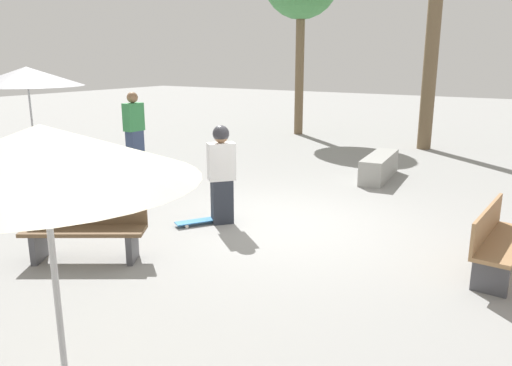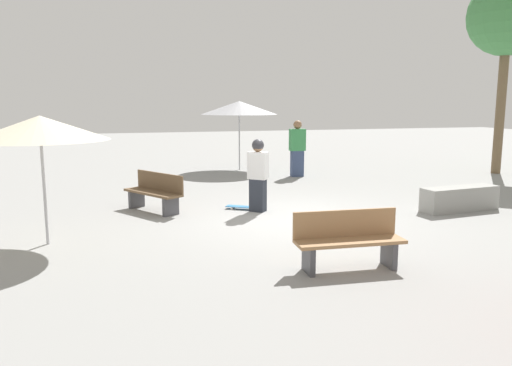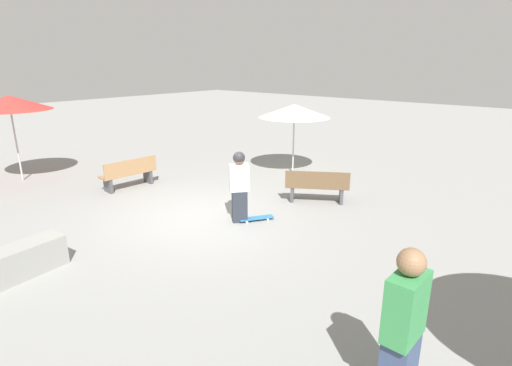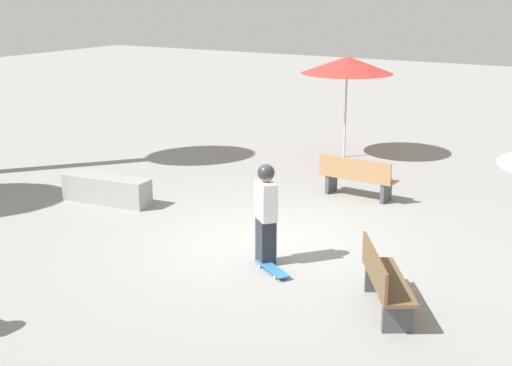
{
  "view_description": "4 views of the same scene",
  "coord_description": "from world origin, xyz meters",
  "views": [
    {
      "loc": [
        3.71,
        -6.78,
        2.64
      ],
      "look_at": [
        -0.58,
        0.06,
        0.61
      ],
      "focal_mm": 35.0,
      "sensor_mm": 36.0,
      "label": 1
    },
    {
      "loc": [
        9.54,
        -3.47,
        2.43
      ],
      "look_at": [
        -0.55,
        -0.6,
        0.7
      ],
      "focal_mm": 35.0,
      "sensor_mm": 36.0,
      "label": 2
    },
    {
      "loc": [
        -6.63,
        5.72,
        3.49
      ],
      "look_at": [
        -1.28,
        -0.59,
        0.94
      ],
      "focal_mm": 28.0,
      "sensor_mm": 36.0,
      "label": 3
    },
    {
      "loc": [
        -9.98,
        -5.7,
        4.23
      ],
      "look_at": [
        -0.89,
        -0.26,
        1.28
      ],
      "focal_mm": 50.0,
      "sensor_mm": 36.0,
      "label": 4
    }
  ],
  "objects": [
    {
      "name": "ground_plane",
      "position": [
        0.0,
        0.0,
        0.0
      ],
      "size": [
        60.0,
        60.0,
        0.0
      ],
      "primitive_type": "plane",
      "color": "gray"
    },
    {
      "name": "bench_far",
      "position": [
        -1.56,
        -2.66,
        0.43
      ],
      "size": [
        1.59,
        1.23,
        0.85
      ],
      "rotation": [
        0.0,
        0.0,
        3.71
      ],
      "color": "#47474C",
      "rests_on": "ground_plane"
    },
    {
      "name": "skater_main",
      "position": [
        -0.91,
        -0.46,
        0.87
      ],
      "size": [
        0.46,
        0.48,
        1.61
      ],
      "rotation": [
        0.0,
        0.0,
        4.01
      ],
      "color": "#282D38",
      "rests_on": "ground_plane"
    },
    {
      "name": "concrete_ledge",
      "position": [
        0.26,
        3.91,
        0.27
      ],
      "size": [
        0.68,
        1.9,
        0.54
      ],
      "rotation": [
        0.0,
        0.0,
        1.68
      ],
      "color": "gray",
      "rests_on": "ground_plane"
    },
    {
      "name": "bystander_watching",
      "position": [
        -5.57,
        2.21,
        0.91
      ],
      "size": [
        0.29,
        0.5,
        1.82
      ],
      "rotation": [
        0.0,
        0.0,
        4.68
      ],
      "color": "#38476B",
      "rests_on": "ground_plane"
    },
    {
      "name": "skateboard",
      "position": [
        -1.18,
        -0.72,
        0.06
      ],
      "size": [
        0.59,
        0.78,
        0.07
      ],
      "rotation": [
        0.0,
        0.0,
        4.15
      ],
      "color": "teal",
      "rests_on": "ground_plane"
    },
    {
      "name": "shade_umbrella_red",
      "position": [
        6.32,
        1.44,
        2.33
      ],
      "size": [
        2.28,
        2.28,
        2.54
      ],
      "color": "#B7B7BC",
      "rests_on": "ground_plane"
    },
    {
      "name": "shade_umbrella_cream",
      "position": [
        0.59,
        -4.65,
        1.99
      ],
      "size": [
        2.25,
        2.25,
        2.19
      ],
      "color": "#B7B7BC",
      "rests_on": "ground_plane"
    },
    {
      "name": "bench_near",
      "position": [
        3.16,
        -0.26,
        0.43
      ],
      "size": [
        0.53,
        1.62,
        0.85
      ],
      "rotation": [
        0.0,
        0.0,
        4.65
      ],
      "color": "#47474C",
      "rests_on": "ground_plane"
    }
  ]
}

